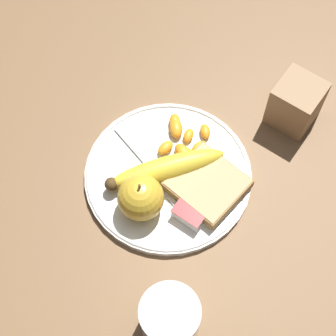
{
  "coord_description": "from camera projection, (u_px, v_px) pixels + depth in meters",
  "views": [
    {
      "loc": [
        -0.22,
        0.31,
        0.79
      ],
      "look_at": [
        0.0,
        0.0,
        0.03
      ],
      "focal_mm": 60.0,
      "sensor_mm": 36.0,
      "label": 1
    }
  ],
  "objects": [
    {
      "name": "orange_segment_5",
      "position": [
        205.0,
        131.0,
        0.89
      ],
      "size": [
        0.03,
        0.03,
        0.01
      ],
      "color": "orange",
      "rests_on": "plate"
    },
    {
      "name": "orange_segment_6",
      "position": [
        190.0,
        155.0,
        0.87
      ],
      "size": [
        0.03,
        0.02,
        0.02
      ],
      "color": "orange",
      "rests_on": "plate"
    },
    {
      "name": "orange_segment_4",
      "position": [
        193.0,
        162.0,
        0.87
      ],
      "size": [
        0.04,
        0.03,
        0.02
      ],
      "color": "orange",
      "rests_on": "plate"
    },
    {
      "name": "orange_segment_8",
      "position": [
        189.0,
        136.0,
        0.89
      ],
      "size": [
        0.02,
        0.03,
        0.01
      ],
      "color": "orange",
      "rests_on": "plate"
    },
    {
      "name": "fork",
      "position": [
        162.0,
        179.0,
        0.86
      ],
      "size": [
        0.19,
        0.07,
        0.0
      ],
      "rotation": [
        0.0,
        0.0,
        9.14
      ],
      "color": "silver",
      "rests_on": "plate"
    },
    {
      "name": "juice_glass",
      "position": [
        170.0,
        319.0,
        0.74
      ],
      "size": [
        0.08,
        0.08,
        0.09
      ],
      "color": "silver",
      "rests_on": "ground_plane"
    },
    {
      "name": "orange_segment_3",
      "position": [
        175.0,
        122.0,
        0.9
      ],
      "size": [
        0.03,
        0.03,
        0.02
      ],
      "color": "orange",
      "rests_on": "plate"
    },
    {
      "name": "orange_segment_7",
      "position": [
        183.0,
        152.0,
        0.88
      ],
      "size": [
        0.04,
        0.03,
        0.02
      ],
      "color": "orange",
      "rests_on": "plate"
    },
    {
      "name": "jam_packet",
      "position": [
        191.0,
        212.0,
        0.83
      ],
      "size": [
        0.05,
        0.04,
        0.02
      ],
      "color": "silver",
      "rests_on": "plate"
    },
    {
      "name": "banana",
      "position": [
        163.0,
        170.0,
        0.85
      ],
      "size": [
        0.14,
        0.17,
        0.04
      ],
      "color": "yellow",
      "rests_on": "plate"
    },
    {
      "name": "orange_segment_2",
      "position": [
        199.0,
        147.0,
        0.88
      ],
      "size": [
        0.02,
        0.03,
        0.02
      ],
      "color": "orange",
      "rests_on": "plate"
    },
    {
      "name": "condiment_caddy",
      "position": [
        296.0,
        103.0,
        0.89
      ],
      "size": [
        0.07,
        0.07,
        0.08
      ],
      "color": "#93704C",
      "rests_on": "ground_plane"
    },
    {
      "name": "bread_slice",
      "position": [
        207.0,
        185.0,
        0.85
      ],
      "size": [
        0.11,
        0.11,
        0.02
      ],
      "color": "olive",
      "rests_on": "plate"
    },
    {
      "name": "plate",
      "position": [
        168.0,
        175.0,
        0.87
      ],
      "size": [
        0.26,
        0.26,
        0.01
      ],
      "color": "silver",
      "rests_on": "ground_plane"
    },
    {
      "name": "ground_plane",
      "position": [
        168.0,
        177.0,
        0.88
      ],
      "size": [
        3.0,
        3.0,
        0.0
      ],
      "primitive_type": "plane",
      "color": "brown"
    },
    {
      "name": "orange_segment_1",
      "position": [
        173.0,
        160.0,
        0.87
      ],
      "size": [
        0.02,
        0.03,
        0.02
      ],
      "color": "orange",
      "rests_on": "plate"
    },
    {
      "name": "orange_segment_9",
      "position": [
        176.0,
        128.0,
        0.89
      ],
      "size": [
        0.04,
        0.04,
        0.02
      ],
      "color": "orange",
      "rests_on": "plate"
    },
    {
      "name": "orange_segment_0",
      "position": [
        165.0,
        148.0,
        0.88
      ],
      "size": [
        0.02,
        0.03,
        0.02
      ],
      "color": "orange",
      "rests_on": "plate"
    },
    {
      "name": "apple",
      "position": [
        139.0,
        197.0,
        0.81
      ],
      "size": [
        0.07,
        0.07,
        0.08
      ],
      "color": "gold",
      "rests_on": "plate"
    }
  ]
}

